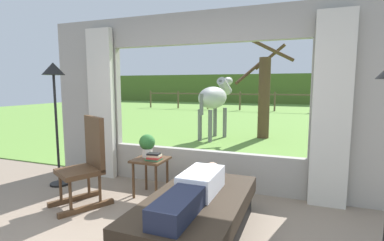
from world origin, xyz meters
The scene contains 15 objects.
back_wall_with_window centered at (0.00, 2.26, 1.25)m, with size 5.20×0.12×2.55m.
curtain_panel_left centered at (-1.69, 2.12, 1.20)m, with size 0.44×0.10×2.40m, color beige.
curtain_panel_right centered at (1.69, 2.12, 1.20)m, with size 0.44×0.10×2.40m, color beige.
outdoor_pasture_lawn centered at (0.00, 13.16, 0.01)m, with size 36.00×21.68×0.02m, color olive.
distant_hill_ridge centered at (0.00, 23.00, 1.20)m, with size 36.00×2.00×2.40m, color #4D6729.
recliner_sofa centered at (0.41, 0.83, 0.22)m, with size 0.92×1.71×0.42m.
reclining_person centered at (0.41, 0.78, 0.52)m, with size 0.35×1.43×0.22m.
rocking_chair centered at (-1.17, 1.13, 0.55)m, with size 0.73×0.82×1.12m.
side_table centered at (-0.55, 1.65, 0.43)m, with size 0.44×0.44×0.52m.
potted_plant centered at (-0.63, 1.71, 0.70)m, with size 0.22×0.22×0.32m.
book_stack centered at (-0.46, 1.59, 0.56)m, with size 0.20×0.16×0.10m.
floor_lamp_left centered at (-2.06, 1.54, 1.49)m, with size 0.32×0.32×1.84m.
horse centered at (-0.89, 5.96, 1.16)m, with size 0.82×1.82×1.73m.
pasture_tree centered at (0.38, 6.54, 1.28)m, with size 1.57×1.52×2.79m.
pasture_fence_line centered at (0.00, 15.28, 0.74)m, with size 16.10×0.10×1.10m.
Camera 1 is at (1.32, -1.73, 1.52)m, focal length 26.89 mm.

